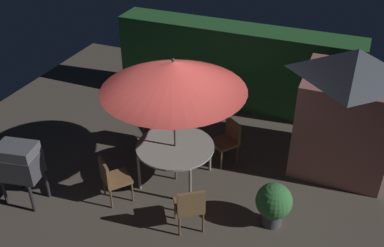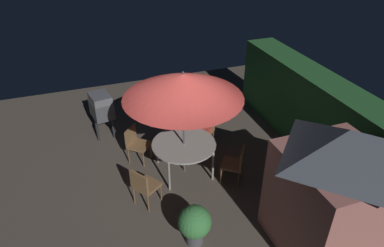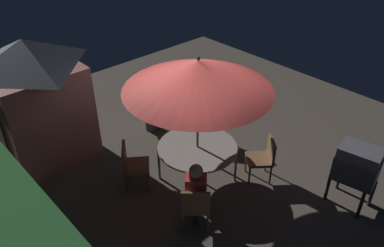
# 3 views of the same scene
# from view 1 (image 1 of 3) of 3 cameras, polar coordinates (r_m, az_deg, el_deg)

# --- Properties ---
(ground_plane) EXTENTS (11.00, 11.00, 0.00)m
(ground_plane) POSITION_cam_1_polar(r_m,az_deg,el_deg) (8.62, -1.83, -7.69)
(ground_plane) COLOR brown
(hedge_backdrop) EXTENTS (5.87, 0.86, 1.98)m
(hedge_backdrop) POSITION_cam_1_polar(r_m,az_deg,el_deg) (10.90, 5.59, 7.43)
(hedge_backdrop) COLOR #28602D
(hedge_backdrop) RESTS_ON ground
(garden_shed) EXTENTS (1.82, 1.76, 2.51)m
(garden_shed) POSITION_cam_1_polar(r_m,az_deg,el_deg) (8.91, 19.32, 1.75)
(garden_shed) COLOR #B26B60
(garden_shed) RESTS_ON ground
(patio_table) EXTENTS (1.47, 1.47, 0.79)m
(patio_table) POSITION_cam_1_polar(r_m,az_deg,el_deg) (8.27, -2.19, -3.19)
(patio_table) COLOR #B2ADA3
(patio_table) RESTS_ON ground
(patio_umbrella) EXTENTS (2.55, 2.55, 2.56)m
(patio_umbrella) POSITION_cam_1_polar(r_m,az_deg,el_deg) (7.50, -2.42, 6.15)
(patio_umbrella) COLOR #4C4C51
(patio_umbrella) RESTS_ON ground
(bbq_grill) EXTENTS (0.78, 0.62, 1.20)m
(bbq_grill) POSITION_cam_1_polar(r_m,az_deg,el_deg) (8.30, -21.42, -4.70)
(bbq_grill) COLOR #47474C
(bbq_grill) RESTS_ON ground
(chair_near_shed) EXTENTS (0.65, 0.65, 0.90)m
(chair_near_shed) POSITION_cam_1_polar(r_m,az_deg,el_deg) (9.34, -4.84, -0.33)
(chair_near_shed) COLOR olive
(chair_near_shed) RESTS_ON ground
(chair_far_side) EXTENTS (0.65, 0.65, 0.90)m
(chair_far_side) POSITION_cam_1_polar(r_m,az_deg,el_deg) (8.06, -10.30, -6.83)
(chair_far_side) COLOR olive
(chair_far_side) RESTS_ON ground
(chair_toward_hedge) EXTENTS (0.64, 0.64, 0.90)m
(chair_toward_hedge) POSITION_cam_1_polar(r_m,az_deg,el_deg) (7.37, -0.28, -10.57)
(chair_toward_hedge) COLOR olive
(chair_toward_hedge) RESTS_ON ground
(chair_toward_house) EXTENTS (0.65, 0.65, 0.90)m
(chair_toward_house) POSITION_cam_1_polar(r_m,az_deg,el_deg) (8.94, 4.64, -1.96)
(chair_toward_house) COLOR olive
(chair_toward_house) RESTS_ON ground
(potted_plant_by_shed) EXTENTS (0.62, 0.62, 0.82)m
(potted_plant_by_shed) POSITION_cam_1_polar(r_m,az_deg,el_deg) (7.62, 10.51, -10.05)
(potted_plant_by_shed) COLOR #4C4C51
(potted_plant_by_shed) RESTS_ON ground
(person_in_red) EXTENTS (0.41, 0.41, 1.26)m
(person_in_red) POSITION_cam_1_polar(r_m,az_deg,el_deg) (9.13, -4.74, 0.79)
(person_in_red) COLOR #CC3D33
(person_in_red) RESTS_ON ground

